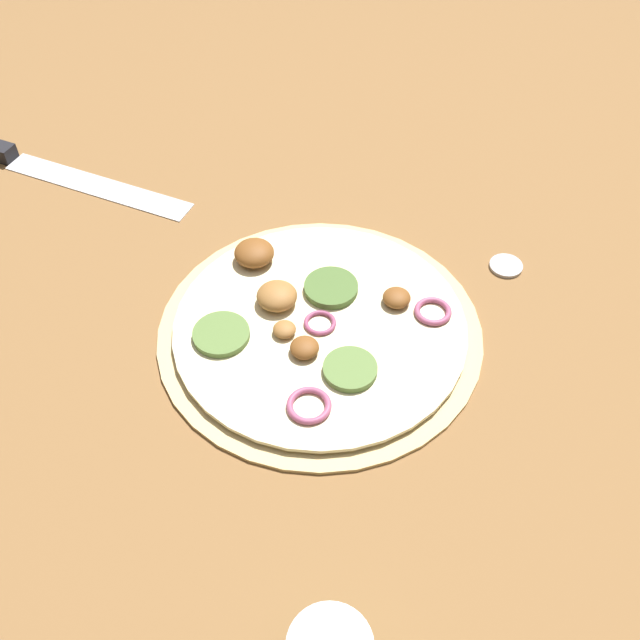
# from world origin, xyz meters

# --- Properties ---
(ground_plane) EXTENTS (3.00, 3.00, 0.00)m
(ground_plane) POSITION_xyz_m (0.00, 0.00, 0.00)
(ground_plane) COLOR brown
(pizza) EXTENTS (0.30, 0.30, 0.03)m
(pizza) POSITION_xyz_m (-0.00, 0.00, 0.01)
(pizza) COLOR #D6B77A
(pizza) RESTS_ON ground_plane
(knife) EXTENTS (0.34, 0.04, 0.02)m
(knife) POSITION_xyz_m (-0.43, 0.11, 0.01)
(knife) COLOR silver
(knife) RESTS_ON ground_plane
(loose_cap) EXTENTS (0.03, 0.03, 0.01)m
(loose_cap) POSITION_xyz_m (0.14, 0.15, 0.00)
(loose_cap) COLOR #B2B2B7
(loose_cap) RESTS_ON ground_plane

